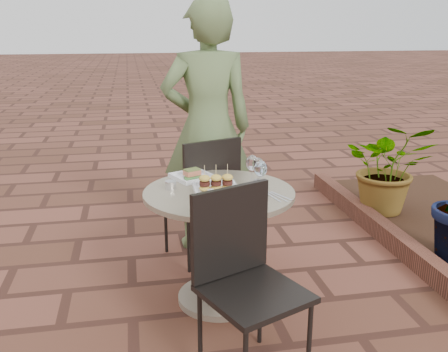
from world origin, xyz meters
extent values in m
plane|color=brown|center=(0.00, 0.00, 0.00)|extent=(60.00, 60.00, 0.00)
cylinder|color=gray|center=(0.13, -0.29, 0.02)|extent=(0.52, 0.52, 0.04)
cylinder|color=gray|center=(0.13, -0.29, 0.35)|extent=(0.08, 0.08, 0.70)
cylinder|color=tan|center=(0.13, -0.29, 0.71)|extent=(0.90, 0.90, 0.03)
cube|color=black|center=(0.10, 0.36, 0.45)|extent=(0.57, 0.57, 0.03)
cube|color=black|center=(0.17, 0.18, 0.70)|extent=(0.42, 0.18, 0.46)
cylinder|color=black|center=(0.21, 0.61, 0.22)|extent=(0.02, 0.02, 0.44)
cylinder|color=black|center=(-0.15, 0.48, 0.22)|extent=(0.02, 0.02, 0.44)
cylinder|color=black|center=(0.34, 0.25, 0.22)|extent=(0.02, 0.02, 0.44)
cylinder|color=black|center=(-0.02, 0.12, 0.22)|extent=(0.02, 0.02, 0.44)
cube|color=black|center=(0.17, -1.02, 0.45)|extent=(0.58, 0.58, 0.03)
cube|color=black|center=(0.09, -0.83, 0.70)|extent=(0.42, 0.20, 0.46)
cylinder|color=black|center=(0.42, -1.11, 0.22)|extent=(0.02, 0.02, 0.44)
cylinder|color=black|center=(-0.08, -0.92, 0.22)|extent=(0.02, 0.02, 0.44)
cylinder|color=black|center=(0.27, -0.77, 0.22)|extent=(0.02, 0.02, 0.44)
imported|color=#4F6336|center=(0.19, 0.57, 0.94)|extent=(0.69, 0.45, 1.87)
cube|color=white|center=(0.00, -0.01, 0.74)|extent=(0.30, 0.30, 0.01)
cube|color=#CF6A49|center=(0.00, -0.01, 0.77)|extent=(0.12, 0.10, 0.03)
cube|color=#505D2A|center=(0.00, -0.01, 0.79)|extent=(0.11, 0.09, 0.01)
cube|color=white|center=(0.10, -0.31, 0.74)|extent=(0.27, 0.27, 0.01)
cube|color=white|center=(0.20, -0.42, 0.74)|extent=(0.32, 0.32, 0.01)
ellipsoid|color=#CC547A|center=(0.16, -0.48, 0.75)|extent=(0.05, 0.04, 0.02)
cylinder|color=white|center=(0.37, -0.33, 0.73)|extent=(0.06, 0.06, 0.00)
cylinder|color=white|center=(0.37, -0.33, 0.77)|extent=(0.01, 0.01, 0.08)
ellipsoid|color=white|center=(0.37, -0.33, 0.86)|extent=(0.08, 0.08, 0.10)
cylinder|color=white|center=(0.37, -0.33, 0.86)|extent=(0.06, 0.06, 0.04)
cylinder|color=white|center=(0.35, -0.19, 0.73)|extent=(0.06, 0.06, 0.00)
cylinder|color=white|center=(0.35, -0.19, 0.77)|extent=(0.01, 0.01, 0.08)
ellipsoid|color=white|center=(0.35, -0.19, 0.86)|extent=(0.08, 0.08, 0.10)
cylinder|color=white|center=(0.41, -0.13, 0.73)|extent=(0.05, 0.05, 0.00)
cylinder|color=white|center=(0.41, -0.13, 0.77)|extent=(0.01, 0.01, 0.07)
ellipsoid|color=white|center=(0.41, -0.13, 0.84)|extent=(0.06, 0.06, 0.08)
cylinder|color=silver|center=(-0.15, -0.20, 0.76)|extent=(0.07, 0.07, 0.05)
cube|color=brown|center=(1.60, 0.30, 0.07)|extent=(0.12, 3.00, 0.15)
imported|color=#33662D|center=(1.85, 0.83, 0.47)|extent=(0.94, 0.89, 0.83)
camera|label=1|loc=(-0.36, -3.06, 1.67)|focal=40.00mm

